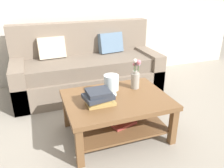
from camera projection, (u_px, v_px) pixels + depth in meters
ground_plane at (115, 120)px, 2.90m from camera, size 10.00×10.00×0.00m
back_wall at (81, 1)px, 3.78m from camera, size 6.40×0.12×2.70m
couch at (87, 69)px, 3.59m from camera, size 2.24×0.90×1.06m
coffee_table at (117, 108)px, 2.50m from camera, size 1.12×0.84×0.47m
book_stack_main at (99, 97)px, 2.28m from camera, size 0.33×0.26×0.15m
glass_hurricane_vase at (111, 83)px, 2.45m from camera, size 0.16×0.16×0.23m
flower_pitcher at (136, 76)px, 2.62m from camera, size 0.10×0.11×0.36m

